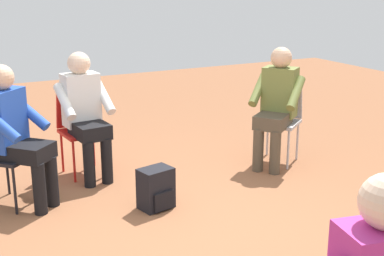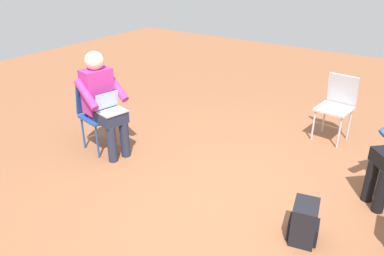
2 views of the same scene
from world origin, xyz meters
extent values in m
plane|color=brown|center=(0.00, 0.00, 0.00)|extent=(14.00, 14.00, 0.00)
cube|color=#B7B7BC|center=(-0.34, -2.06, 0.43)|extent=(0.44, 0.44, 0.03)
cylinder|color=#B7B7BC|center=(-0.49, -1.88, 0.21)|extent=(0.02, 0.02, 0.42)
cylinder|color=#B7B7BC|center=(-0.15, -1.92, 0.21)|extent=(0.02, 0.02, 0.42)
cylinder|color=#B7B7BC|center=(-0.53, -2.21, 0.21)|extent=(0.02, 0.02, 0.42)
cylinder|color=#B7B7BC|center=(-0.19, -2.25, 0.21)|extent=(0.02, 0.02, 0.42)
cube|color=#B7B7BC|center=(-0.36, -2.25, 0.65)|extent=(0.39, 0.14, 0.40)
cube|color=#1E4799|center=(1.94, -0.20, 0.43)|extent=(0.47, 0.47, 0.03)
cylinder|color=#1E4799|center=(1.74, -0.33, 0.21)|extent=(0.02, 0.02, 0.42)
cylinder|color=#1E4799|center=(1.81, 0.00, 0.21)|extent=(0.02, 0.02, 0.42)
cylinder|color=#1E4799|center=(2.07, -0.40, 0.21)|extent=(0.02, 0.02, 0.42)
cylinder|color=#1E4799|center=(2.14, -0.07, 0.21)|extent=(0.02, 0.02, 0.42)
cube|color=#1E4799|center=(2.13, -0.24, 0.65)|extent=(0.17, 0.39, 0.40)
cylinder|color=black|center=(-1.12, -1.11, 0.21)|extent=(0.02, 0.02, 0.42)
cylinder|color=#23283D|center=(1.57, -0.22, 0.23)|extent=(0.11, 0.11, 0.45)
cylinder|color=#23283D|center=(1.61, -0.04, 0.23)|extent=(0.11, 0.11, 0.45)
cube|color=#23283D|center=(1.76, -0.16, 0.51)|extent=(0.47, 0.38, 0.14)
cube|color=#B22D84|center=(1.94, -0.20, 0.77)|extent=(0.28, 0.38, 0.52)
sphere|color=beige|center=(1.94, -0.20, 1.13)|extent=(0.22, 0.22, 0.22)
cylinder|color=#B22D84|center=(1.80, -0.38, 0.80)|extent=(0.41, 0.17, 0.31)
cylinder|color=#B22D84|center=(1.89, 0.01, 0.80)|extent=(0.41, 0.17, 0.31)
cube|color=#9EA0A5|center=(1.65, -0.14, 0.59)|extent=(0.28, 0.34, 0.02)
cube|color=#B2D1F2|center=(1.76, -0.16, 0.70)|extent=(0.11, 0.30, 0.20)
cylinder|color=black|center=(-1.16, -0.79, 0.23)|extent=(0.11, 0.11, 0.45)
cylinder|color=black|center=(-1.04, -0.92, 0.23)|extent=(0.11, 0.11, 0.45)
cube|color=black|center=(-0.70, -0.01, 0.18)|extent=(0.26, 0.32, 0.36)
cube|color=black|center=(-0.70, -0.01, 0.10)|extent=(0.29, 0.25, 0.16)
camera|label=1|loc=(3.24, -1.69, 1.94)|focal=50.00mm
camera|label=2|loc=(-1.34, 2.61, 2.25)|focal=35.00mm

